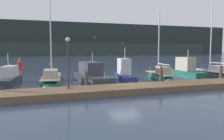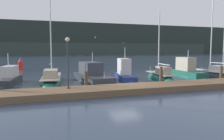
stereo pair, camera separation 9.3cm
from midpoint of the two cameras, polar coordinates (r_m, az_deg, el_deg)
ground_plane at (r=19.08m, az=3.60°, el=-4.59°), size 400.00×400.00×0.00m
dock at (r=17.45m, az=5.78°, el=-4.81°), size 44.43×2.80×0.45m
mooring_pile_2 at (r=17.85m, az=-6.63°, el=-2.81°), size 0.28×0.28×1.54m
mooring_pile_3 at (r=20.39m, az=12.80°, el=-1.59°), size 0.28×0.28×1.74m
mooring_pile_4 at (r=24.70m, az=26.70°, el=-0.94°), size 0.28×0.28×1.64m
motorboat_berth_3 at (r=23.01m, az=-25.21°, el=-2.67°), size 2.36×5.54×3.54m
sailboat_berth_4 at (r=22.56m, az=-15.39°, el=-2.83°), size 2.84×7.89×10.47m
motorboat_berth_5 at (r=22.01m, az=-4.95°, el=-2.39°), size 3.18×7.19×3.67m
motorboat_berth_6 at (r=23.78m, az=3.46°, el=-1.62°), size 2.53×5.77×4.16m
sailboat_berth_7 at (r=24.53m, az=12.62°, el=-2.14°), size 2.34×6.55×8.31m
motorboat_berth_8 at (r=27.91m, az=19.20°, el=-0.69°), size 2.02×5.84×3.70m
sailboat_berth_9 at (r=29.35m, az=25.45°, el=-1.34°), size 4.02×8.79×11.39m
channel_buoy at (r=38.23m, az=-22.77°, el=1.15°), size 1.09×1.09×1.94m
dock_lamppost at (r=16.18m, az=-11.34°, el=4.08°), size 0.32×0.32×3.73m
hillside_backdrop at (r=132.98m, az=-14.20°, el=7.62°), size 240.00×23.00×18.69m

